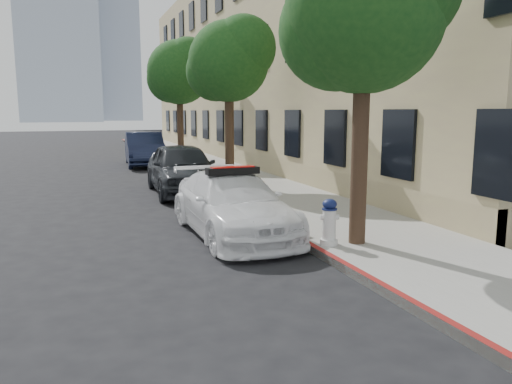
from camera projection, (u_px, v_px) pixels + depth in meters
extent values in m
plane|color=black|center=(180.00, 238.00, 10.14)|extent=(120.00, 120.00, 0.00)
cube|color=gray|center=(218.00, 172.00, 20.62)|extent=(3.20, 50.00, 0.15)
cube|color=maroon|center=(181.00, 173.00, 20.10)|extent=(0.12, 50.00, 0.15)
cube|color=#C7B87F|center=(293.00, 64.00, 26.36)|extent=(8.00, 36.00, 10.00)
cube|color=#9EA8B7|center=(111.00, 38.00, 134.82)|extent=(14.00, 14.00, 44.00)
cylinder|color=black|center=(360.00, 154.00, 8.98)|extent=(0.30, 0.30, 3.30)
sphere|color=#133E15|center=(364.00, 12.00, 8.58)|extent=(2.80, 2.80, 2.80)
sphere|color=#133E15|center=(337.00, 31.00, 8.79)|extent=(2.10, 2.10, 2.10)
cylinder|color=black|center=(229.00, 136.00, 16.40)|extent=(0.30, 0.30, 3.19)
sphere|color=#133E15|center=(229.00, 61.00, 16.02)|extent=(2.60, 2.60, 2.60)
sphere|color=#133E15|center=(244.00, 48.00, 15.81)|extent=(2.08, 2.08, 2.08)
sphere|color=#133E15|center=(216.00, 71.00, 16.23)|extent=(1.95, 1.95, 1.95)
cylinder|color=black|center=(180.00, 126.00, 23.80)|extent=(0.30, 0.30, 3.41)
sphere|color=#133E15|center=(179.00, 72.00, 23.40)|extent=(3.00, 3.00, 3.00)
sphere|color=#133E15|center=(189.00, 63.00, 23.19)|extent=(2.40, 2.40, 2.40)
sphere|color=#133E15|center=(171.00, 79.00, 23.61)|extent=(2.25, 2.25, 2.25)
imported|color=white|center=(233.00, 204.00, 10.34)|extent=(1.89, 4.48, 1.29)
cube|color=black|center=(233.00, 171.00, 10.22)|extent=(1.11, 0.30, 0.14)
cube|color=#A50A07|center=(233.00, 168.00, 10.21)|extent=(0.90, 0.24, 0.06)
imported|color=black|center=(182.00, 168.00, 15.56)|extent=(2.02, 4.70, 1.58)
imported|color=#151B35|center=(144.00, 149.00, 23.61)|extent=(1.92, 4.83, 1.56)
cylinder|color=silver|center=(329.00, 242.00, 9.10)|extent=(0.33, 0.33, 0.10)
cylinder|color=silver|center=(329.00, 224.00, 9.05)|extent=(0.24, 0.24, 0.56)
ellipsoid|color=#121C4F|center=(330.00, 204.00, 8.99)|extent=(0.26, 0.26, 0.18)
cylinder|color=silver|center=(329.00, 217.00, 9.03)|extent=(0.36, 0.17, 0.10)
cylinder|color=silver|center=(329.00, 217.00, 9.03)|extent=(0.14, 0.20, 0.10)
cube|color=black|center=(264.00, 209.00, 12.36)|extent=(0.41, 0.41, 0.03)
cone|color=orange|center=(264.00, 194.00, 12.30)|extent=(0.29, 0.29, 0.69)
cylinder|color=white|center=(264.00, 190.00, 12.29)|extent=(0.16, 0.16, 0.10)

